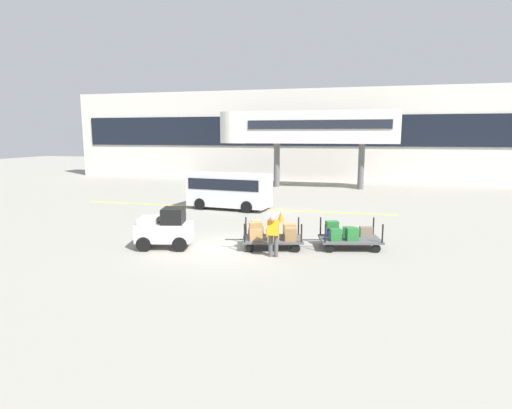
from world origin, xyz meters
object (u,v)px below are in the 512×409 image
(baggage_handler, at_px, (273,234))
(safety_cone_near, at_px, (281,217))
(baggage_cart_middle, at_px, (348,236))
(baggage_tug, at_px, (165,229))
(baggage_cart_lead, at_px, (271,235))
(shuttle_van, at_px, (229,188))

(baggage_handler, height_order, safety_cone_near, baggage_handler)
(baggage_handler, bearing_deg, baggage_cart_middle, 36.88)
(baggage_cart_middle, distance_m, safety_cone_near, 5.51)
(baggage_cart_middle, xyz_separation_m, safety_cone_near, (-3.47, 4.27, -0.22))
(baggage_tug, height_order, baggage_cart_lead, baggage_tug)
(baggage_cart_middle, bearing_deg, shuttle_van, 134.56)
(baggage_cart_middle, height_order, shuttle_van, shuttle_van)
(baggage_cart_middle, xyz_separation_m, baggage_handler, (-2.54, -1.91, 0.37))
(baggage_cart_lead, xyz_separation_m, shuttle_van, (-4.33, 8.03, 0.69))
(shuttle_van, bearing_deg, baggage_cart_middle, -45.44)
(baggage_handler, bearing_deg, baggage_cart_lead, 105.01)
(baggage_tug, relative_size, baggage_handler, 1.47)
(baggage_cart_middle, relative_size, safety_cone_near, 5.61)
(baggage_cart_lead, height_order, baggage_cart_middle, same)
(baggage_handler, distance_m, shuttle_van, 10.31)
(baggage_cart_lead, height_order, baggage_handler, baggage_handler)
(baggage_cart_lead, relative_size, shuttle_van, 0.62)
(baggage_handler, bearing_deg, baggage_tug, 177.28)
(baggage_handler, distance_m, safety_cone_near, 6.27)
(shuttle_van, bearing_deg, safety_cone_near, -39.14)
(baggage_handler, height_order, shuttle_van, shuttle_van)
(baggage_cart_lead, xyz_separation_m, baggage_cart_middle, (2.86, 0.73, -0.05))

